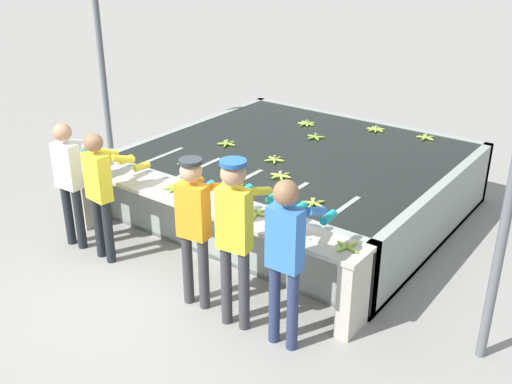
{
  "coord_description": "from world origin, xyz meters",
  "views": [
    {
      "loc": [
        4.08,
        -4.24,
        3.68
      ],
      "look_at": [
        0.0,
        1.25,
        0.61
      ],
      "focal_mm": 42.0,
      "sensor_mm": 36.0,
      "label": 1
    }
  ],
  "objects_px": {
    "worker_3": "(236,227)",
    "support_post_left": "(103,79)",
    "banana_bunch_ledge_1": "(175,188)",
    "worker_0": "(71,174)",
    "knife_0": "(295,230)",
    "support_post_right": "(510,200)",
    "banana_bunch_floating_2": "(426,137)",
    "banana_bunch_floating_6": "(376,129)",
    "banana_bunch_floating_0": "(227,143)",
    "banana_bunch_ledge_0": "(256,213)",
    "worker_4": "(287,249)",
    "knife_1": "(205,199)",
    "banana_bunch_floating_1": "(275,160)",
    "banana_bunch_ledge_2": "(347,246)",
    "banana_bunch_floating_5": "(188,163)",
    "banana_bunch_floating_3": "(314,203)",
    "banana_bunch_floating_7": "(307,123)",
    "worker_1": "(101,186)",
    "banana_bunch_floating_8": "(315,137)",
    "worker_2": "(195,219)",
    "banana_bunch_floating_4": "(281,176)"
  },
  "relations": [
    {
      "from": "banana_bunch_floating_5",
      "to": "banana_bunch_floating_7",
      "type": "distance_m",
      "value": 2.34
    },
    {
      "from": "worker_0",
      "to": "banana_bunch_floating_2",
      "type": "distance_m",
      "value": 4.9
    },
    {
      "from": "worker_3",
      "to": "banana_bunch_ledge_1",
      "type": "relative_size",
      "value": 6.3
    },
    {
      "from": "banana_bunch_floating_7",
      "to": "banana_bunch_ledge_1",
      "type": "height_order",
      "value": "banana_bunch_ledge_1"
    },
    {
      "from": "knife_1",
      "to": "support_post_left",
      "type": "relative_size",
      "value": 0.11
    },
    {
      "from": "worker_0",
      "to": "support_post_right",
      "type": "bearing_deg",
      "value": 10.36
    },
    {
      "from": "worker_4",
      "to": "banana_bunch_floating_3",
      "type": "relative_size",
      "value": 6.17
    },
    {
      "from": "banana_bunch_ledge_1",
      "to": "support_post_right",
      "type": "height_order",
      "value": "support_post_right"
    },
    {
      "from": "support_post_left",
      "to": "support_post_right",
      "type": "height_order",
      "value": "same"
    },
    {
      "from": "banana_bunch_ledge_0",
      "to": "worker_3",
      "type": "bearing_deg",
      "value": -68.61
    },
    {
      "from": "banana_bunch_floating_6",
      "to": "banana_bunch_ledge_0",
      "type": "relative_size",
      "value": 1.02
    },
    {
      "from": "knife_0",
      "to": "support_post_right",
      "type": "xyz_separation_m",
      "value": [
        1.86,
        0.37,
        0.72
      ]
    },
    {
      "from": "banana_bunch_floating_6",
      "to": "banana_bunch_floating_0",
      "type": "bearing_deg",
      "value": -127.19
    },
    {
      "from": "worker_2",
      "to": "support_post_left",
      "type": "bearing_deg",
      "value": 152.54
    },
    {
      "from": "banana_bunch_floating_1",
      "to": "knife_1",
      "type": "xyz_separation_m",
      "value": [
        0.06,
        -1.45,
        -0.01
      ]
    },
    {
      "from": "banana_bunch_floating_3",
      "to": "banana_bunch_ledge_0",
      "type": "relative_size",
      "value": 1.0
    },
    {
      "from": "banana_bunch_ledge_2",
      "to": "support_post_left",
      "type": "height_order",
      "value": "support_post_left"
    },
    {
      "from": "worker_4",
      "to": "banana_bunch_floating_2",
      "type": "xyz_separation_m",
      "value": [
        -0.33,
        4.07,
        -0.14
      ]
    },
    {
      "from": "worker_4",
      "to": "knife_0",
      "type": "bearing_deg",
      "value": 116.28
    },
    {
      "from": "banana_bunch_floating_4",
      "to": "support_post_left",
      "type": "distance_m",
      "value": 3.32
    },
    {
      "from": "worker_0",
      "to": "banana_bunch_floating_3",
      "type": "xyz_separation_m",
      "value": [
        2.7,
        1.15,
        -0.06
      ]
    },
    {
      "from": "banana_bunch_floating_1",
      "to": "banana_bunch_floating_2",
      "type": "bearing_deg",
      "value": 58.68
    },
    {
      "from": "worker_2",
      "to": "support_post_right",
      "type": "bearing_deg",
      "value": 19.12
    },
    {
      "from": "worker_4",
      "to": "banana_bunch_floating_3",
      "type": "xyz_separation_m",
      "value": [
        -0.46,
        1.22,
        -0.14
      ]
    },
    {
      "from": "banana_bunch_floating_2",
      "to": "banana_bunch_floating_7",
      "type": "relative_size",
      "value": 0.99
    },
    {
      "from": "banana_bunch_ledge_2",
      "to": "knife_0",
      "type": "height_order",
      "value": "banana_bunch_ledge_2"
    },
    {
      "from": "knife_0",
      "to": "support_post_right",
      "type": "distance_m",
      "value": 2.02
    },
    {
      "from": "banana_bunch_floating_6",
      "to": "worker_4",
      "type": "bearing_deg",
      "value": -74.86
    },
    {
      "from": "worker_0",
      "to": "worker_1",
      "type": "height_order",
      "value": "worker_0"
    },
    {
      "from": "banana_bunch_floating_6",
      "to": "banana_bunch_ledge_2",
      "type": "distance_m",
      "value": 3.68
    },
    {
      "from": "worker_0",
      "to": "banana_bunch_ledge_1",
      "type": "distance_m",
      "value": 1.31
    },
    {
      "from": "worker_3",
      "to": "worker_4",
      "type": "relative_size",
      "value": 1.04
    },
    {
      "from": "worker_3",
      "to": "support_post_left",
      "type": "bearing_deg",
      "value": 155.47
    },
    {
      "from": "support_post_right",
      "to": "banana_bunch_floating_4",
      "type": "bearing_deg",
      "value": 165.48
    },
    {
      "from": "support_post_left",
      "to": "worker_1",
      "type": "bearing_deg",
      "value": -42.33
    },
    {
      "from": "banana_bunch_ledge_0",
      "to": "banana_bunch_ledge_1",
      "type": "bearing_deg",
      "value": -178.67
    },
    {
      "from": "support_post_left",
      "to": "banana_bunch_floating_1",
      "type": "bearing_deg",
      "value": 6.15
    },
    {
      "from": "worker_3",
      "to": "worker_0",
      "type": "bearing_deg",
      "value": 177.75
    },
    {
      "from": "banana_bunch_floating_2",
      "to": "banana_bunch_ledge_0",
      "type": "distance_m",
      "value": 3.47
    },
    {
      "from": "banana_bunch_floating_2",
      "to": "banana_bunch_floating_5",
      "type": "xyz_separation_m",
      "value": [
        -2.06,
        -2.78,
        -0.0
      ]
    },
    {
      "from": "worker_4",
      "to": "knife_1",
      "type": "xyz_separation_m",
      "value": [
        -1.5,
        0.6,
        -0.14
      ]
    },
    {
      "from": "banana_bunch_ledge_2",
      "to": "banana_bunch_floating_5",
      "type": "bearing_deg",
      "value": 165.13
    },
    {
      "from": "banana_bunch_floating_0",
      "to": "worker_4",
      "type": "bearing_deg",
      "value": -41.4
    },
    {
      "from": "banana_bunch_floating_8",
      "to": "knife_1",
      "type": "xyz_separation_m",
      "value": [
        0.11,
        -2.54,
        -0.01
      ]
    },
    {
      "from": "banana_bunch_floating_0",
      "to": "banana_bunch_ledge_1",
      "type": "height_order",
      "value": "banana_bunch_ledge_1"
    },
    {
      "from": "banana_bunch_floating_0",
      "to": "banana_bunch_floating_3",
      "type": "height_order",
      "value": "same"
    },
    {
      "from": "worker_4",
      "to": "banana_bunch_ledge_1",
      "type": "bearing_deg",
      "value": 162.77
    },
    {
      "from": "worker_1",
      "to": "banana_bunch_floating_5",
      "type": "xyz_separation_m",
      "value": [
        0.21,
        1.22,
        -0.05
      ]
    },
    {
      "from": "banana_bunch_floating_7",
      "to": "banana_bunch_ledge_2",
      "type": "xyz_separation_m",
      "value": [
        2.36,
        -3.03,
        0.0
      ]
    },
    {
      "from": "worker_4",
      "to": "banana_bunch_floating_5",
      "type": "xyz_separation_m",
      "value": [
        -2.39,
        1.29,
        -0.14
      ]
    }
  ]
}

